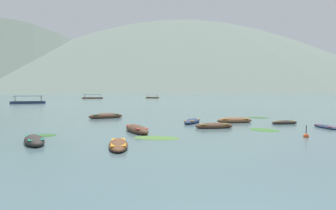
# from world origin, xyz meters

# --- Properties ---
(ground_plane) EXTENTS (6000.00, 6000.00, 0.00)m
(ground_plane) POSITION_xyz_m (0.00, 1500.00, 0.00)
(ground_plane) COLOR #476066
(mountain_1) EXTENTS (1499.98, 1499.98, 495.51)m
(mountain_1) POSITION_xyz_m (-571.93, 1368.55, 247.76)
(mountain_1) COLOR #56665B
(mountain_1) RESTS_ON ground
(mountain_2) EXTENTS (2182.15, 2182.15, 576.11)m
(mountain_2) POSITION_xyz_m (164.87, 1561.50, 288.05)
(mountain_2) COLOR slate
(mountain_2) RESTS_ON ground
(rowboat_0) EXTENTS (2.80, 3.84, 0.66)m
(rowboat_0) POSITION_xyz_m (-9.57, 12.93, 0.21)
(rowboat_0) COLOR #2D2826
(rowboat_0) RESTS_ON ground
(rowboat_1) EXTENTS (2.84, 4.66, 0.74)m
(rowboat_1) POSITION_xyz_m (-3.03, 17.57, 0.23)
(rowboat_1) COLOR #4C3323
(rowboat_1) RESTS_ON ground
(rowboat_2) EXTENTS (4.13, 1.61, 0.74)m
(rowboat_2) POSITION_xyz_m (7.63, 23.95, 0.23)
(rowboat_2) COLOR brown
(rowboat_2) RESTS_ON ground
(rowboat_3) EXTENTS (1.58, 3.83, 0.53)m
(rowboat_3) POSITION_xyz_m (-3.86, 11.27, 0.17)
(rowboat_3) COLOR brown
(rowboat_3) RESTS_ON ground
(rowboat_4) EXTENTS (3.80, 1.56, 0.65)m
(rowboat_4) POSITION_xyz_m (4.20, 19.57, 0.20)
(rowboat_4) COLOR #4C3323
(rowboat_4) RESTS_ON ground
(rowboat_5) EXTENTS (2.96, 4.12, 0.59)m
(rowboat_5) POSITION_xyz_m (2.81, 23.96, 0.18)
(rowboat_5) COLOR navy
(rowboat_5) RESTS_ON ground
(rowboat_6) EXTENTS (4.72, 3.16, 0.82)m
(rowboat_6) POSITION_xyz_m (-7.66, 30.24, 0.25)
(rowboat_6) COLOR #4C3323
(rowboat_6) RESTS_ON ground
(rowboat_7) EXTENTS (3.12, 1.28, 0.49)m
(rowboat_7) POSITION_xyz_m (12.56, 22.24, 0.15)
(rowboat_7) COLOR #2D2826
(rowboat_7) RESTS_ON ground
(rowboat_8) EXTENTS (0.85, 3.10, 0.37)m
(rowboat_8) POSITION_xyz_m (14.76, 18.83, 0.12)
(rowboat_8) COLOR navy
(rowboat_8) RESTS_ON ground
(ferry_0) EXTENTS (11.50, 6.12, 2.54)m
(ferry_0) POSITION_xyz_m (-33.06, 143.93, 0.45)
(ferry_0) COLOR brown
(ferry_0) RESTS_ON ground
(ferry_1) EXTENTS (7.78, 4.49, 2.54)m
(ferry_1) POSITION_xyz_m (0.08, 150.67, 0.45)
(ferry_1) COLOR brown
(ferry_1) RESTS_ON ground
(ferry_2) EXTENTS (10.09, 6.27, 2.54)m
(ferry_2) POSITION_xyz_m (-38.82, 78.71, 0.45)
(ferry_2) COLOR navy
(ferry_2) RESTS_ON ground
(mooring_buoy) EXTENTS (0.39, 0.39, 1.02)m
(mooring_buoy) POSITION_xyz_m (9.87, 13.97, 0.10)
(mooring_buoy) COLOR #DB4C1E
(mooring_buoy) RESTS_ON ground
(weed_patch_0) EXTENTS (3.21, 3.46, 0.14)m
(weed_patch_0) POSITION_xyz_m (8.37, 17.94, 0.00)
(weed_patch_0) COLOR #38662D
(weed_patch_0) RESTS_ON ground
(weed_patch_1) EXTENTS (3.86, 2.71, 0.14)m
(weed_patch_1) POSITION_xyz_m (-1.43, 14.42, 0.00)
(weed_patch_1) COLOR #477033
(weed_patch_1) RESTS_ON ground
(weed_patch_3) EXTENTS (3.05, 2.04, 0.14)m
(weed_patch_3) POSITION_xyz_m (12.63, 29.20, 0.00)
(weed_patch_3) COLOR #2D5628
(weed_patch_3) RESTS_ON ground
(weed_patch_4) EXTENTS (2.25, 1.73, 0.14)m
(weed_patch_4) POSITION_xyz_m (-10.35, 16.15, 0.00)
(weed_patch_4) COLOR #2D5628
(weed_patch_4) RESTS_ON ground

